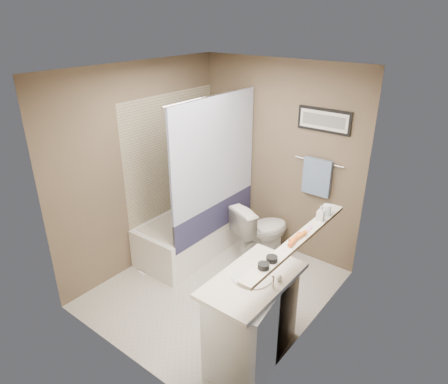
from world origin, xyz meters
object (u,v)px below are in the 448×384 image
Objects in this scene: candle_bowl_far at (272,259)px; hair_brush_back at (298,237)px; bathtub at (193,233)px; candle_bowl_near at (264,266)px; toilet at (261,231)px; glass_jar at (327,210)px; vanity at (252,320)px; soap_bottle at (321,213)px; hair_brush_front at (295,239)px.

hair_brush_back reaches higher than candle_bowl_far.
candle_bowl_near is at bearing -33.92° from bathtub.
bathtub is 2.03× the size of toilet.
glass_jar is at bearing -2.95° from bathtub.
bathtub is at bearing 149.89° from candle_bowl_far.
candle_bowl_near is 1.00× the size of candle_bowl_far.
toilet is 2.02m from candle_bowl_near.
soap_bottle is (0.19, 0.80, 0.79)m from vanity.
hair_brush_front is 0.49m from soap_bottle.
vanity reaches higher than toilet.
candle_bowl_near is at bearing -49.10° from vanity.
candle_bowl_far is at bearing -90.00° from hair_brush_front.
glass_jar is 0.13m from soap_bottle.
candle_bowl_near is 1.09m from glass_jar.
vanity is (0.82, -1.41, 0.03)m from toilet.
hair_brush_back reaches higher than vanity.
soap_bottle is (0.00, 0.49, 0.05)m from hair_brush_front.
candle_bowl_far is at bearing 145.37° from toilet.
candle_bowl_near is 0.12m from candle_bowl_far.
hair_brush_back is (0.00, 0.06, 0.00)m from hair_brush_front.
hair_brush_front is 1.55× the size of soap_bottle.
toilet is 1.64m from hair_brush_back.
soap_bottle is at bearing 90.00° from hair_brush_front.
bathtub is 1.67× the size of vanity.
soap_bottle is at bearing 90.00° from hair_brush_back.
candle_bowl_near is 0.90× the size of glass_jar.
toilet is 0.82× the size of vanity.
hair_brush_back is at bearing -90.00° from soap_bottle.
hair_brush_back is (0.00, 0.54, 0.00)m from candle_bowl_near.
candle_bowl_far reaches higher than bathtub.
candle_bowl_near is at bearing -90.00° from hair_brush_front.
candle_bowl_far is 0.64× the size of soap_bottle.
toilet is 1.67m from hair_brush_front.
candle_bowl_far is 0.41× the size of hair_brush_front.
vanity is 0.82m from hair_brush_front.
candle_bowl_near is 0.64× the size of soap_bottle.
hair_brush_front is at bearing -90.00° from hair_brush_back.
candle_bowl_far is (0.19, -0.05, 0.73)m from vanity.
glass_jar is (1.79, -0.06, 0.92)m from bathtub.
glass_jar reaches higher than bathtub.
glass_jar reaches higher than hair_brush_back.
vanity is at bearing -116.42° from hair_brush_back.
hair_brush_front reaches higher than candle_bowl_near.
hair_brush_back reaches higher than toilet.
glass_jar is at bearing 90.00° from candle_bowl_near.
candle_bowl_far is 0.98m from glass_jar.
glass_jar reaches higher than hair_brush_front.
glass_jar is (0.00, 0.62, 0.03)m from hair_brush_front.
bathtub is at bearing 173.95° from soap_bottle.
soap_bottle reaches higher than bathtub.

